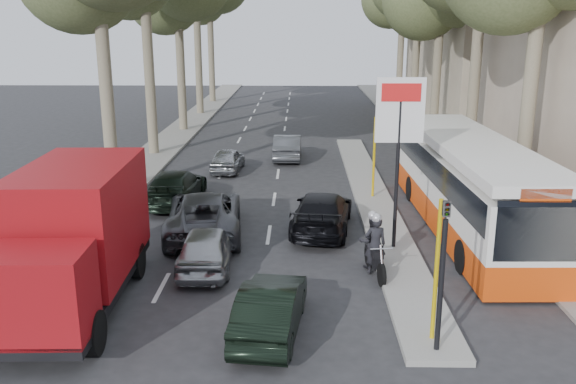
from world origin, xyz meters
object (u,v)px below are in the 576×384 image
Objects in this scene: silver_hatchback at (207,247)px; red_truck at (73,236)px; dark_hatchback at (271,308)px; motorcycle at (373,245)px; city_bus at (470,183)px.

silver_hatchback is 4.17m from red_truck.
dark_hatchback is 1.72× the size of motorcycle.
motorcycle is (-3.83, -4.02, -0.86)m from city_bus.
silver_hatchback is 5.00m from motorcycle.
silver_hatchback is at bearing -158.17° from city_bus.
city_bus is at bearing -124.30° from dark_hatchback.
city_bus is at bearing 26.27° from red_truck.
motorcycle is at bearing -120.99° from dark_hatchback.
city_bus is (8.82, 3.78, 1.07)m from silver_hatchback.
red_truck is (-3.01, -2.60, 1.25)m from silver_hatchback.
silver_hatchback is at bearing -55.41° from dark_hatchback.
red_truck is at bearing 39.23° from silver_hatchback.
motorcycle is at bearing 14.39° from red_truck.
red_truck is 8.40m from motorcycle.
red_truck is 13.44m from city_bus.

